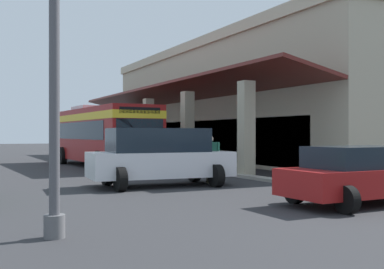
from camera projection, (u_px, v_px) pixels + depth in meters
name	position (u px, v px, depth m)	size (l,w,h in m)	color
ground	(206.00, 160.00, 31.85)	(120.00, 120.00, 0.00)	#2D2D30
curb_strip	(144.00, 161.00, 29.54)	(33.43, 0.50, 0.12)	#9E998E
plaza_building	(271.00, 104.00, 33.83)	(28.16, 16.32, 7.83)	#B2A88E
transit_bus	(100.00, 132.00, 25.74)	(11.31, 3.14, 3.34)	maroon
parked_sedan_red	(363.00, 175.00, 11.97)	(2.46, 4.41, 1.47)	maroon
parked_suv_white	(160.00, 156.00, 16.11)	(2.96, 4.94, 1.97)	silver
pedestrian	(210.00, 157.00, 17.00)	(0.52, 0.53, 1.71)	#726651
potted_palm	(144.00, 150.00, 34.19)	(2.04, 1.73, 2.97)	#4C4742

